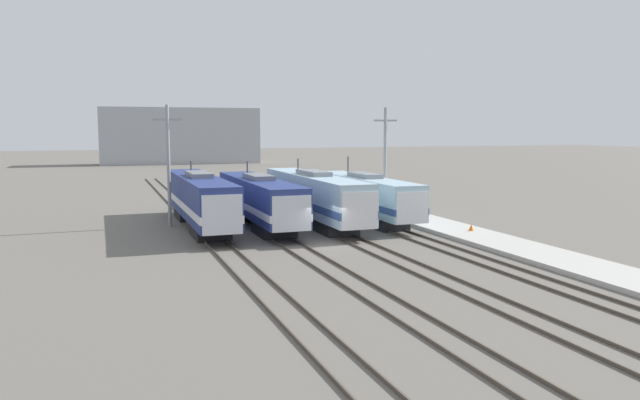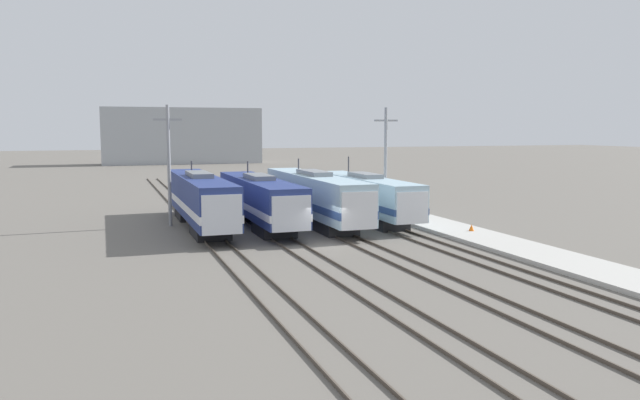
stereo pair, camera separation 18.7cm
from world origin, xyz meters
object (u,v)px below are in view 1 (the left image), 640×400
object	(u,v)px
catenary_tower_right	(385,159)
traffic_cone	(471,227)
locomotive_center_right	(316,197)
locomotive_far_right	(367,197)
locomotive_center_left	(260,200)
catenary_tower_left	(168,163)
locomotive_far_left	(200,200)

from	to	relation	value
catenary_tower_right	traffic_cone	world-z (taller)	catenary_tower_right
locomotive_center_right	locomotive_far_right	bearing A→B (deg)	2.57
locomotive_center_left	catenary_tower_left	bearing A→B (deg)	157.61
catenary_tower_left	catenary_tower_right	size ratio (longest dim) A/B	1.00
traffic_cone	catenary_tower_right	bearing A→B (deg)	98.45
locomotive_center_right	locomotive_far_right	distance (m)	4.53
locomotive_far_right	locomotive_far_left	bearing A→B (deg)	175.63
locomotive_far_right	traffic_cone	distance (m)	9.73
locomotive_far_right	traffic_cone	size ratio (longest dim) A/B	35.27
locomotive_center_right	catenary_tower_left	bearing A→B (deg)	164.71
locomotive_center_right	traffic_cone	size ratio (longest dim) A/B	39.66
locomotive_center_left	locomotive_center_right	size ratio (longest dim) A/B	0.94
catenary_tower_right	locomotive_far_right	bearing A→B (deg)	-136.36
locomotive_far_left	locomotive_far_right	size ratio (longest dim) A/B	1.14
locomotive_far_left	locomotive_center_right	bearing A→B (deg)	-7.80
locomotive_far_left	catenary_tower_right	world-z (taller)	catenary_tower_right
catenary_tower_right	traffic_cone	xyz separation A→B (m)	(1.67, -11.25, -4.53)
locomotive_far_left	traffic_cone	size ratio (longest dim) A/B	40.26
locomotive_center_right	locomotive_far_right	size ratio (longest dim) A/B	1.12
locomotive_center_left	traffic_cone	bearing A→B (deg)	-31.81
locomotive_far_left	locomotive_far_right	xyz separation A→B (m)	(13.57, -1.04, -0.15)
locomotive_center_left	catenary_tower_right	size ratio (longest dim) A/B	1.89
catenary_tower_left	catenary_tower_right	xyz separation A→B (m)	(18.71, 0.00, 0.00)
locomotive_center_right	catenary_tower_left	xyz separation A→B (m)	(-11.19, 3.06, 2.81)
locomotive_far_right	traffic_cone	bearing A→B (deg)	-60.93
catenary_tower_left	locomotive_far_right	bearing A→B (deg)	-10.30
locomotive_center_right	traffic_cone	distance (m)	12.43
locomotive_far_right	catenary_tower_right	bearing A→B (deg)	43.64
locomotive_center_left	locomotive_far_right	distance (m)	9.05
locomotive_center_left	locomotive_far_left	bearing A→B (deg)	168.44
locomotive_far_left	catenary_tower_left	world-z (taller)	catenary_tower_left
catenary_tower_right	traffic_cone	distance (m)	12.24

